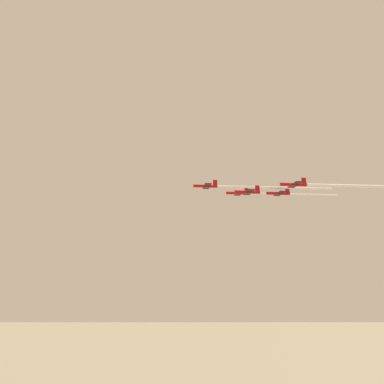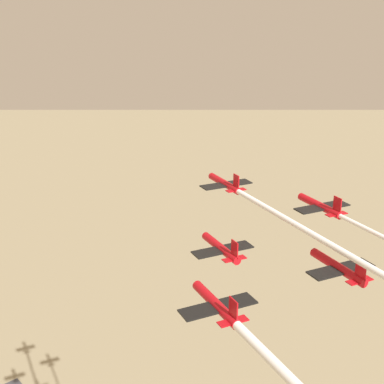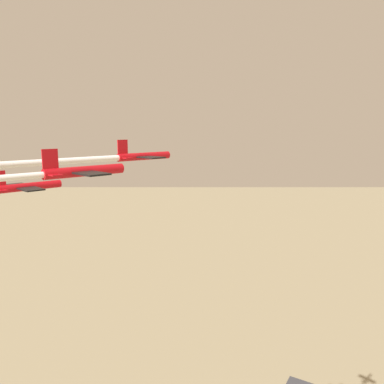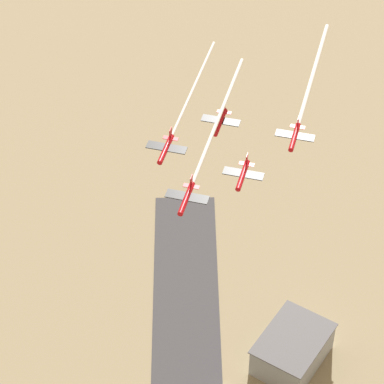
% 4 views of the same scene
% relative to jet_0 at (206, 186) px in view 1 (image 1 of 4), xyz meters
% --- Properties ---
extents(jet_0, '(10.78, 10.47, 3.63)m').
position_rel_jet_0_xyz_m(jet_0, '(0.00, 0.00, 0.00)').
color(jet_0, '#B20C14').
extents(jet_1, '(10.78, 10.47, 3.63)m').
position_rel_jet_0_xyz_m(jet_1, '(-18.79, 4.11, -4.70)').
color(jet_1, '#B20C14').
extents(jet_2, '(10.78, 10.47, 3.63)m').
position_rel_jet_0_xyz_m(jet_2, '(-12.72, -14.43, -0.58)').
color(jet_2, '#B20C14').
extents(jet_3, '(10.78, 10.47, 3.63)m').
position_rel_jet_0_xyz_m(jet_3, '(-37.58, 8.21, -3.57)').
color(jet_3, '#B20C14').
extents(jet_4, '(10.78, 10.47, 3.63)m').
position_rel_jet_0_xyz_m(jet_4, '(-31.51, -10.32, -2.67)').
color(jet_4, '#B20C14').
extents(smoke_trail_0, '(50.86, 17.46, 0.94)m').
position_rel_jet_0_xyz_m(smoke_trail_0, '(-30.00, -9.83, -0.05)').
color(smoke_trail_0, white).
extents(smoke_trail_2, '(41.91, 14.35, 0.74)m').
position_rel_jet_0_xyz_m(smoke_trail_2, '(-38.28, -22.80, -0.63)').
color(smoke_trail_2, white).
extents(smoke_trail_3, '(47.28, 16.46, 1.15)m').
position_rel_jet_0_xyz_m(smoke_trail_3, '(-65.76, -1.02, -3.63)').
color(smoke_trail_3, white).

